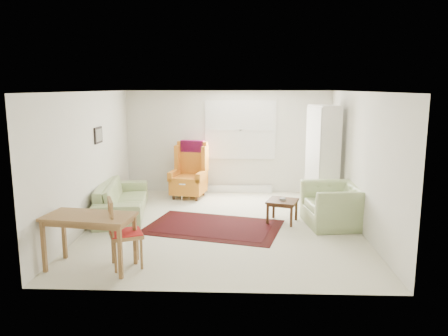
{
  "coord_description": "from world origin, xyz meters",
  "views": [
    {
      "loc": [
        0.34,
        -7.92,
        2.57
      ],
      "look_at": [
        0.0,
        0.3,
        1.05
      ],
      "focal_mm": 35.0,
      "sensor_mm": 36.0,
      "label": 1
    }
  ],
  "objects_px": {
    "desk": "(90,242)",
    "sofa": "(122,192)",
    "stool": "(184,191)",
    "desk_chair": "(126,232)",
    "armchair": "(335,201)",
    "cabinet": "(323,156)",
    "wingback_chair": "(188,170)",
    "coffee_table": "(282,211)"
  },
  "relations": [
    {
      "from": "sofa",
      "to": "desk_chair",
      "type": "distance_m",
      "value": 2.74
    },
    {
      "from": "cabinet",
      "to": "coffee_table",
      "type": "bearing_deg",
      "value": -138.75
    },
    {
      "from": "sofa",
      "to": "armchair",
      "type": "distance_m",
      "value": 4.24
    },
    {
      "from": "armchair",
      "to": "wingback_chair",
      "type": "bearing_deg",
      "value": -131.32
    },
    {
      "from": "wingback_chair",
      "to": "stool",
      "type": "distance_m",
      "value": 0.51
    },
    {
      "from": "cabinet",
      "to": "desk",
      "type": "height_order",
      "value": "cabinet"
    },
    {
      "from": "sofa",
      "to": "wingback_chair",
      "type": "xyz_separation_m",
      "value": [
        1.19,
        1.45,
        0.2
      ]
    },
    {
      "from": "desk_chair",
      "to": "desk",
      "type": "bearing_deg",
      "value": 77.1
    },
    {
      "from": "wingback_chair",
      "to": "desk_chair",
      "type": "relative_size",
      "value": 1.3
    },
    {
      "from": "armchair",
      "to": "stool",
      "type": "distance_m",
      "value": 3.57
    },
    {
      "from": "stool",
      "to": "sofa",
      "type": "bearing_deg",
      "value": -132.11
    },
    {
      "from": "desk_chair",
      "to": "stool",
      "type": "bearing_deg",
      "value": -27.33
    },
    {
      "from": "coffee_table",
      "to": "stool",
      "type": "distance_m",
      "value": 2.68
    },
    {
      "from": "sofa",
      "to": "armchair",
      "type": "xyz_separation_m",
      "value": [
        4.2,
        -0.55,
        0.0
      ]
    },
    {
      "from": "coffee_table",
      "to": "desk",
      "type": "height_order",
      "value": "desk"
    },
    {
      "from": "sofa",
      "to": "cabinet",
      "type": "distance_m",
      "value": 4.33
    },
    {
      "from": "armchair",
      "to": "wingback_chair",
      "type": "xyz_separation_m",
      "value": [
        -3.01,
        2.0,
        0.2
      ]
    },
    {
      "from": "stool",
      "to": "cabinet",
      "type": "relative_size",
      "value": 0.19
    },
    {
      "from": "coffee_table",
      "to": "cabinet",
      "type": "distance_m",
      "value": 1.82
    },
    {
      "from": "desk",
      "to": "sofa",
      "type": "bearing_deg",
      "value": 95.87
    },
    {
      "from": "sofa",
      "to": "wingback_chair",
      "type": "distance_m",
      "value": 1.89
    },
    {
      "from": "sofa",
      "to": "coffee_table",
      "type": "xyz_separation_m",
      "value": [
        3.23,
        -0.41,
        -0.24
      ]
    },
    {
      "from": "sofa",
      "to": "desk_chair",
      "type": "bearing_deg",
      "value": -172.33
    },
    {
      "from": "desk_chair",
      "to": "sofa",
      "type": "bearing_deg",
      "value": -5.89
    },
    {
      "from": "wingback_chair",
      "to": "coffee_table",
      "type": "distance_m",
      "value": 2.8
    },
    {
      "from": "desk",
      "to": "cabinet",
      "type": "bearing_deg",
      "value": 42.3
    },
    {
      "from": "wingback_chair",
      "to": "coffee_table",
      "type": "xyz_separation_m",
      "value": [
        2.04,
        -1.86,
        -0.44
      ]
    },
    {
      "from": "wingback_chair",
      "to": "desk_chair",
      "type": "xyz_separation_m",
      "value": [
        -0.41,
        -4.08,
        -0.15
      ]
    },
    {
      "from": "armchair",
      "to": "desk",
      "type": "distance_m",
      "value": 4.48
    },
    {
      "from": "cabinet",
      "to": "desk",
      "type": "bearing_deg",
      "value": -149.01
    },
    {
      "from": "sofa",
      "to": "desk",
      "type": "distance_m",
      "value": 2.72
    },
    {
      "from": "armchair",
      "to": "desk_chair",
      "type": "xyz_separation_m",
      "value": [
        -3.42,
        -2.08,
        0.05
      ]
    },
    {
      "from": "armchair",
      "to": "stool",
      "type": "xyz_separation_m",
      "value": [
        -3.09,
        1.78,
        -0.25
      ]
    },
    {
      "from": "stool",
      "to": "desk",
      "type": "xyz_separation_m",
      "value": [
        -0.83,
        -3.94,
        0.19
      ]
    },
    {
      "from": "cabinet",
      "to": "desk_chair",
      "type": "bearing_deg",
      "value": -145.79
    },
    {
      "from": "armchair",
      "to": "desk",
      "type": "xyz_separation_m",
      "value": [
        -3.92,
        -2.16,
        -0.07
      ]
    },
    {
      "from": "sofa",
      "to": "desk",
      "type": "bearing_deg",
      "value": 177.03
    },
    {
      "from": "desk_chair",
      "to": "cabinet",
      "type": "bearing_deg",
      "value": -66.87
    },
    {
      "from": "armchair",
      "to": "cabinet",
      "type": "xyz_separation_m",
      "value": [
        0.0,
        1.41,
        0.64
      ]
    },
    {
      "from": "sofa",
      "to": "stool",
      "type": "distance_m",
      "value": 1.68
    },
    {
      "from": "coffee_table",
      "to": "armchair",
      "type": "bearing_deg",
      "value": -8.05
    },
    {
      "from": "desk_chair",
      "to": "armchair",
      "type": "bearing_deg",
      "value": -81.13
    }
  ]
}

